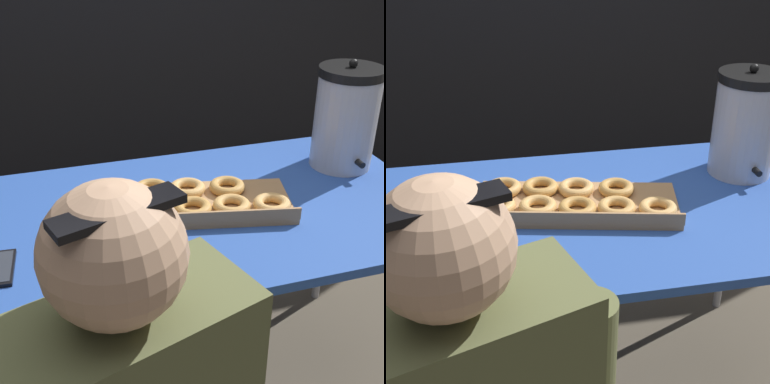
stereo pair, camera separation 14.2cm
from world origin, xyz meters
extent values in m
cube|color=#2D56B2|center=(0.00, 0.00, 0.74)|extent=(1.45, 0.78, 0.03)
cylinder|color=#ADADB2|center=(0.68, 0.34, 0.36)|extent=(0.03, 0.03, 0.73)
cube|color=tan|center=(0.00, 0.02, 0.76)|extent=(0.63, 0.37, 0.02)
cube|color=tan|center=(-0.02, -0.10, 0.79)|extent=(0.58, 0.13, 0.04)
torus|color=#E5AD61|center=(-0.23, 0.02, 0.79)|extent=(0.13, 0.13, 0.03)
torus|color=#E2AA5D|center=(-0.12, -0.01, 0.79)|extent=(0.15, 0.15, 0.03)
torus|color=tan|center=(-0.01, -0.04, 0.79)|extent=(0.12, 0.12, 0.03)
torus|color=#DEA65A|center=(0.10, -0.06, 0.79)|extent=(0.14, 0.14, 0.03)
torus|color=#E9B164|center=(0.21, -0.08, 0.79)|extent=(0.12, 0.12, 0.03)
torus|color=#DFA75A|center=(-0.20, 0.12, 0.79)|extent=(0.11, 0.11, 0.03)
torus|color=tan|center=(-0.10, 0.10, 0.79)|extent=(0.12, 0.12, 0.03)
torus|color=#E9B165|center=(0.01, 0.08, 0.79)|extent=(0.11, 0.11, 0.03)
torus|color=tan|center=(0.13, 0.05, 0.79)|extent=(0.15, 0.15, 0.03)
cylinder|color=silver|center=(0.57, 0.15, 0.91)|extent=(0.20, 0.20, 0.31)
cylinder|color=black|center=(0.57, 0.15, 1.08)|extent=(0.21, 0.21, 0.03)
sphere|color=black|center=(0.57, 0.15, 1.10)|extent=(0.03, 0.03, 0.03)
cylinder|color=black|center=(0.57, 0.04, 0.81)|extent=(0.02, 0.05, 0.02)
sphere|color=tan|center=(-0.32, -0.68, 1.13)|extent=(0.21, 0.21, 0.21)
cube|color=black|center=(-0.31, -0.71, 1.21)|extent=(0.18, 0.10, 0.01)
camera|label=1|loc=(-0.39, -1.27, 1.55)|focal=50.00mm
camera|label=2|loc=(-0.25, -1.31, 1.55)|focal=50.00mm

